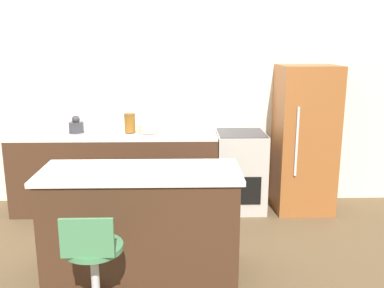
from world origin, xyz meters
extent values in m
plane|color=brown|center=(0.00, 0.00, 0.00)|extent=(14.00, 14.00, 0.00)
cube|color=silver|center=(0.00, 0.65, 1.30)|extent=(8.00, 0.06, 2.60)
cube|color=#422819|center=(-0.35, 0.32, 0.44)|extent=(2.35, 0.60, 0.89)
cube|color=white|center=(-0.35, 0.32, 0.90)|extent=(2.35, 0.60, 0.03)
cube|color=#9EA3A8|center=(-0.76, 0.32, 0.92)|extent=(0.44, 0.33, 0.01)
cube|color=#422819|center=(0.08, -1.12, 0.44)|extent=(1.59, 0.63, 0.88)
cube|color=white|center=(0.08, -1.12, 0.90)|extent=(1.66, 0.67, 0.04)
cube|color=#B7B2A8|center=(1.11, 0.32, 0.46)|extent=(0.56, 0.60, 0.92)
cube|color=black|center=(1.11, 0.01, 0.32)|extent=(0.39, 0.01, 0.32)
cube|color=#333338|center=(1.11, 0.32, 0.92)|extent=(0.53, 0.57, 0.01)
cube|color=#995628|center=(1.85, 0.30, 0.85)|extent=(0.65, 0.63, 1.70)
cube|color=silver|center=(1.67, -0.03, 0.89)|extent=(0.02, 0.02, 0.76)
cylinder|color=#B7B7BC|center=(-0.20, -1.72, 0.25)|extent=(0.06, 0.06, 0.51)
cylinder|color=#478456|center=(-0.20, -1.72, 0.53)|extent=(0.42, 0.42, 0.04)
cube|color=#478456|center=(-0.20, -1.90, 0.69)|extent=(0.36, 0.02, 0.28)
cylinder|color=#333338|center=(-0.79, 0.36, 0.99)|extent=(0.17, 0.17, 0.12)
sphere|color=#333338|center=(-0.79, 0.36, 1.08)|extent=(0.09, 0.09, 0.09)
cylinder|color=#C1B28E|center=(0.04, 0.36, 0.97)|extent=(0.24, 0.24, 0.09)
cylinder|color=brown|center=(-0.18, 0.36, 1.03)|extent=(0.13, 0.13, 0.20)
cylinder|color=brown|center=(-0.18, 0.36, 1.14)|extent=(0.14, 0.14, 0.02)
camera|label=1|loc=(0.43, -4.51, 1.94)|focal=40.00mm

